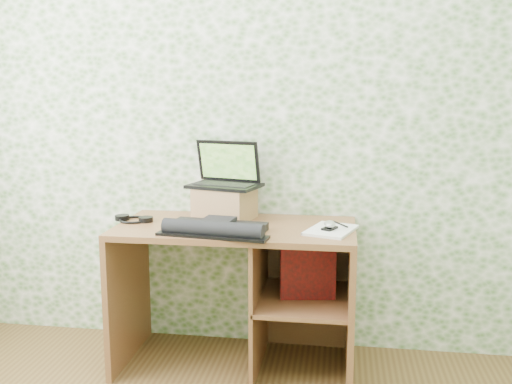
% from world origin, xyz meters
% --- Properties ---
extents(wall_back, '(3.50, 0.00, 3.50)m').
position_xyz_m(wall_back, '(0.00, 1.75, 1.30)').
color(wall_back, white).
rests_on(wall_back, ground).
extents(desk, '(1.20, 0.60, 0.75)m').
position_xyz_m(desk, '(0.08, 1.47, 0.48)').
color(desk, brown).
rests_on(desk, floor).
extents(riser, '(0.33, 0.30, 0.17)m').
position_xyz_m(riser, '(-0.08, 1.58, 0.83)').
color(riser, brown).
rests_on(riser, desk).
extents(laptop, '(0.41, 0.34, 0.24)m').
position_xyz_m(laptop, '(-0.08, 1.62, 0.98)').
color(laptop, black).
rests_on(laptop, riser).
extents(keyboard, '(0.54, 0.33, 0.07)m').
position_xyz_m(keyboard, '(-0.07, 1.27, 0.78)').
color(keyboard, black).
rests_on(keyboard, desk).
extents(headphones, '(0.21, 0.18, 0.03)m').
position_xyz_m(headphones, '(-0.55, 1.46, 0.76)').
color(headphones, black).
rests_on(headphones, desk).
extents(notepad, '(0.28, 0.33, 0.01)m').
position_xyz_m(notepad, '(0.48, 1.39, 0.76)').
color(notepad, silver).
rests_on(notepad, desk).
extents(mouse, '(0.09, 0.11, 0.03)m').
position_xyz_m(mouse, '(0.47, 1.38, 0.78)').
color(mouse, '#B8B8BB').
rests_on(mouse, notepad).
extents(pen, '(0.07, 0.12, 0.01)m').
position_xyz_m(pen, '(0.53, 1.48, 0.77)').
color(pen, black).
rests_on(pen, notepad).
extents(red_box, '(0.29, 0.13, 0.33)m').
position_xyz_m(red_box, '(0.37, 1.44, 0.56)').
color(red_box, maroon).
rests_on(red_box, desk).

